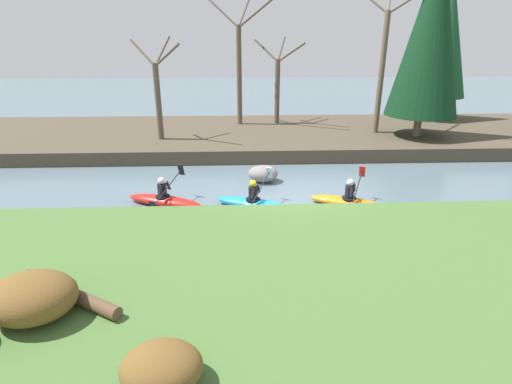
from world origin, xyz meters
The scene contains 16 objects.
ground_plane centered at (0.00, 0.00, 0.00)m, with size 90.00×90.00×0.00m, color slate.
riverbank_near centered at (0.00, -5.82, 0.44)m, with size 44.00×7.87×0.89m.
riverbank_far centered at (0.00, 8.95, 0.32)m, with size 44.00×8.52×0.63m.
conifer_tree_far_left centered at (7.41, 7.26, 5.58)m, with size 3.44×3.44×8.86m.
conifer_tree_left centered at (10.29, 11.78, 5.27)m, with size 3.20×3.20×7.96m.
bare_tree_upstream centered at (-5.42, 7.19, 2.88)m, with size 2.66×2.63×4.75m.
bare_tree_mid_upstream centered at (-1.52, 10.69, 3.97)m, with size 3.89×3.84×7.08m.
bare_tree_mid_downstream centered at (0.62, 10.81, 2.86)m, with size 2.65×2.62×4.72m.
bare_tree_downstream centered at (5.61, 8.24, 4.33)m, with size 4.30×4.25×7.86m.
shrub_clump_second centered at (-5.10, -6.61, 1.29)m, with size 1.48×1.23×0.80m.
shrub_clump_third centered at (-2.68, -8.14, 1.19)m, with size 1.13×0.94×0.61m.
kayaker_lead centered at (2.19, -0.23, 0.20)m, with size 2.70×1.96×1.20m.
kayaker_middle centered at (-1.10, -0.17, 0.22)m, with size 2.72×1.98×1.20m.
kayaker_trailing centered at (-4.05, 0.19, 0.20)m, with size 2.74×2.00×1.20m.
boulder_midstream centered at (-0.68, 2.49, 0.33)m, with size 1.17×0.91×0.66m.
driftwood_log centered at (-4.72, -6.12, 1.01)m, with size 2.21×1.47×0.44m.
Camera 1 is at (-1.58, -12.34, 5.37)m, focal length 28.00 mm.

